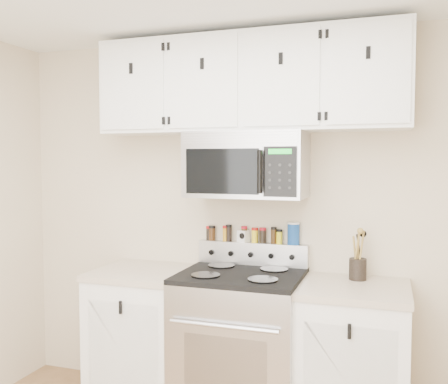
% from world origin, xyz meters
% --- Properties ---
extents(back_wall, '(3.50, 0.01, 2.50)m').
position_xyz_m(back_wall, '(0.00, 1.75, 1.25)').
color(back_wall, '#BCAA8D').
rests_on(back_wall, floor).
extents(range, '(0.76, 0.65, 1.10)m').
position_xyz_m(range, '(0.00, 1.43, 0.49)').
color(range, '#B7B7BA').
rests_on(range, floor).
extents(base_cabinet_left, '(0.64, 0.62, 0.92)m').
position_xyz_m(base_cabinet_left, '(-0.69, 1.45, 0.46)').
color(base_cabinet_left, white).
rests_on(base_cabinet_left, floor).
extents(base_cabinet_right, '(0.64, 0.62, 0.92)m').
position_xyz_m(base_cabinet_right, '(0.69, 1.45, 0.46)').
color(base_cabinet_right, white).
rests_on(base_cabinet_right, floor).
extents(microwave, '(0.76, 0.44, 0.42)m').
position_xyz_m(microwave, '(0.00, 1.55, 1.63)').
color(microwave, '#9E9EA3').
rests_on(microwave, back_wall).
extents(upper_cabinets, '(2.00, 0.35, 0.62)m').
position_xyz_m(upper_cabinets, '(-0.00, 1.58, 2.15)').
color(upper_cabinets, white).
rests_on(upper_cabinets, back_wall).
extents(utensil_crock, '(0.11, 0.11, 0.31)m').
position_xyz_m(utensil_crock, '(0.70, 1.60, 1.00)').
color(utensil_crock, black).
rests_on(utensil_crock, base_cabinet_right).
extents(kitchen_timer, '(0.08, 0.08, 0.08)m').
position_xyz_m(kitchen_timer, '(-0.07, 1.71, 1.14)').
color(kitchen_timer, white).
rests_on(kitchen_timer, range).
extents(salt_canister, '(0.08, 0.08, 0.15)m').
position_xyz_m(salt_canister, '(0.28, 1.71, 1.17)').
color(salt_canister, navy).
rests_on(salt_canister, range).
extents(spice_jar_0, '(0.04, 0.04, 0.10)m').
position_xyz_m(spice_jar_0, '(-0.32, 1.71, 1.15)').
color(spice_jar_0, black).
rests_on(spice_jar_0, range).
extents(spice_jar_1, '(0.05, 0.05, 0.10)m').
position_xyz_m(spice_jar_1, '(-0.30, 1.71, 1.15)').
color(spice_jar_1, '#3F240F').
rests_on(spice_jar_1, range).
extents(spice_jar_2, '(0.04, 0.04, 0.11)m').
position_xyz_m(spice_jar_2, '(-0.20, 1.71, 1.15)').
color(spice_jar_2, '#BF8716').
rests_on(spice_jar_2, range).
extents(spice_jar_3, '(0.04, 0.04, 0.11)m').
position_xyz_m(spice_jar_3, '(-0.17, 1.71, 1.16)').
color(spice_jar_3, black).
rests_on(spice_jar_3, range).
extents(spice_jar_4, '(0.04, 0.04, 0.11)m').
position_xyz_m(spice_jar_4, '(-0.06, 1.71, 1.15)').
color(spice_jar_4, '#402A0F').
rests_on(spice_jar_4, range).
extents(spice_jar_5, '(0.04, 0.04, 0.10)m').
position_xyz_m(spice_jar_5, '(0.01, 1.71, 1.15)').
color(spice_jar_5, yellow).
rests_on(spice_jar_5, range).
extents(spice_jar_6, '(0.05, 0.05, 0.10)m').
position_xyz_m(spice_jar_6, '(0.07, 1.71, 1.15)').
color(spice_jar_6, black).
rests_on(spice_jar_6, range).
extents(spice_jar_7, '(0.04, 0.04, 0.11)m').
position_xyz_m(spice_jar_7, '(0.15, 1.71, 1.16)').
color(spice_jar_7, '#38230D').
rests_on(spice_jar_7, range).
extents(spice_jar_8, '(0.04, 0.04, 0.10)m').
position_xyz_m(spice_jar_8, '(0.18, 1.71, 1.15)').
color(spice_jar_8, yellow).
rests_on(spice_jar_8, range).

